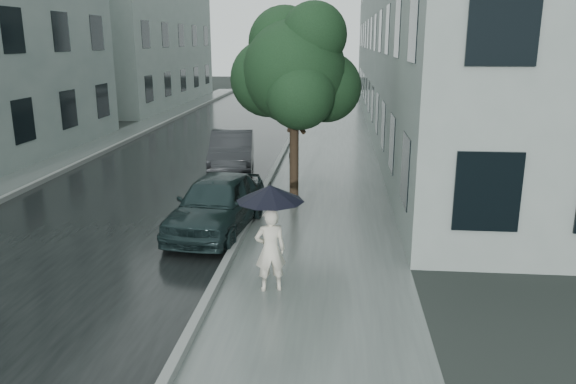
# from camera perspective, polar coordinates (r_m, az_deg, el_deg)

# --- Properties ---
(ground) EXTENTS (120.00, 120.00, 0.00)m
(ground) POSITION_cam_1_polar(r_m,az_deg,el_deg) (9.74, 1.42, -10.93)
(ground) COLOR black
(ground) RESTS_ON ground
(sidewalk) EXTENTS (3.50, 60.00, 0.01)m
(sidewalk) POSITION_cam_1_polar(r_m,az_deg,el_deg) (21.17, 4.30, 3.47)
(sidewalk) COLOR slate
(sidewalk) RESTS_ON ground
(kerb_near) EXTENTS (0.15, 60.00, 0.15)m
(kerb_near) POSITION_cam_1_polar(r_m,az_deg,el_deg) (21.26, -0.63, 3.75)
(kerb_near) COLOR slate
(kerb_near) RESTS_ON ground
(asphalt_road) EXTENTS (6.85, 60.00, 0.00)m
(asphalt_road) POSITION_cam_1_polar(r_m,az_deg,el_deg) (21.90, -9.79, 3.68)
(asphalt_road) COLOR black
(asphalt_road) RESTS_ON ground
(kerb_far) EXTENTS (0.15, 60.00, 0.15)m
(kerb_far) POSITION_cam_1_polar(r_m,az_deg,el_deg) (23.04, -18.26, 3.88)
(kerb_far) COLOR slate
(kerb_far) RESTS_ON ground
(sidewalk_far) EXTENTS (1.70, 60.00, 0.01)m
(sidewalk_far) POSITION_cam_1_polar(r_m,az_deg,el_deg) (23.44, -20.33, 3.70)
(sidewalk_far) COLOR #4C5451
(sidewalk_far) RESTS_ON ground
(building_near) EXTENTS (7.02, 36.00, 9.00)m
(building_near) POSITION_cam_1_polar(r_m,az_deg,el_deg) (28.65, 15.66, 15.07)
(building_near) COLOR gray
(building_near) RESTS_ON ground
(building_far_b) EXTENTS (7.02, 18.00, 8.00)m
(building_far_b) POSITION_cam_1_polar(r_m,az_deg,el_deg) (41.30, -15.55, 14.25)
(building_far_b) COLOR gray
(building_far_b) RESTS_ON ground
(pedestrian) EXTENTS (0.62, 0.49, 1.50)m
(pedestrian) POSITION_cam_1_polar(r_m,az_deg,el_deg) (9.82, -1.80, -5.90)
(pedestrian) COLOR silver
(pedestrian) RESTS_ON sidewalk
(umbrella) EXTENTS (1.48, 1.48, 1.04)m
(umbrella) POSITION_cam_1_polar(r_m,az_deg,el_deg) (9.48, -1.82, -0.11)
(umbrella) COLOR black
(umbrella) RESTS_ON ground
(street_tree) EXTENTS (3.52, 3.20, 5.25)m
(street_tree) POSITION_cam_1_polar(r_m,az_deg,el_deg) (15.01, 0.68, 12.29)
(street_tree) COLOR #332619
(street_tree) RESTS_ON ground
(lamp_post) EXTENTS (0.85, 0.32, 5.48)m
(lamp_post) POSITION_cam_1_polar(r_m,az_deg,el_deg) (20.69, 0.09, 11.96)
(lamp_post) COLOR black
(lamp_post) RESTS_ON ground
(car_near) EXTENTS (1.99, 4.02, 1.32)m
(car_near) POSITION_cam_1_polar(r_m,az_deg,el_deg) (13.00, -7.24, -1.12)
(car_near) COLOR black
(car_near) RESTS_ON ground
(car_far) EXTENTS (1.92, 4.15, 1.32)m
(car_far) POSITION_cam_1_polar(r_m,az_deg,el_deg) (19.18, -5.70, 4.22)
(car_far) COLOR black
(car_far) RESTS_ON ground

